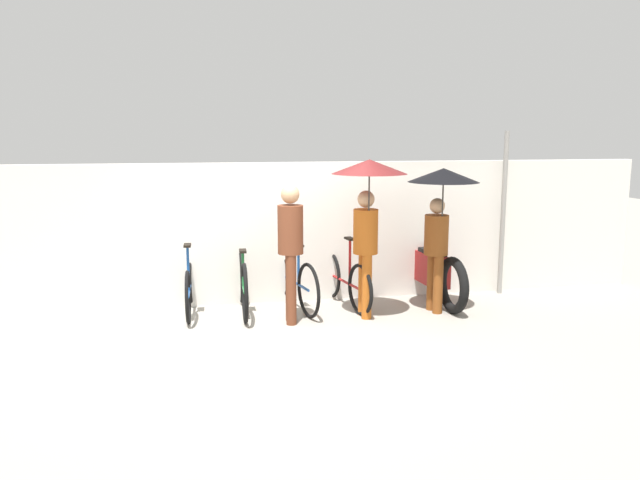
# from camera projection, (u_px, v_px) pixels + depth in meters

# --- Properties ---
(ground_plane) EXTENTS (30.00, 30.00, 0.00)m
(ground_plane) POSITION_uv_depth(u_px,v_px,m) (284.00, 344.00, 7.12)
(ground_plane) COLOR gray
(back_wall) EXTENTS (11.41, 0.12, 1.98)m
(back_wall) POSITION_uv_depth(u_px,v_px,m) (265.00, 233.00, 8.75)
(back_wall) COLOR silver
(back_wall) RESTS_ON ground
(parked_bicycle_0) EXTENTS (0.44, 1.63, 1.04)m
(parked_bicycle_0) POSITION_uv_depth(u_px,v_px,m) (190.00, 286.00, 8.32)
(parked_bicycle_0) COLOR black
(parked_bicycle_0) RESTS_ON ground
(parked_bicycle_1) EXTENTS (0.44, 1.74, 1.00)m
(parked_bicycle_1) POSITION_uv_depth(u_px,v_px,m) (243.00, 283.00, 8.37)
(parked_bicycle_1) COLOR black
(parked_bicycle_1) RESTS_ON ground
(parked_bicycle_2) EXTENTS (0.54, 1.79, 1.09)m
(parked_bicycle_2) POSITION_uv_depth(u_px,v_px,m) (293.00, 280.00, 8.60)
(parked_bicycle_2) COLOR black
(parked_bicycle_2) RESTS_ON ground
(parked_bicycle_3) EXTENTS (0.51, 1.67, 1.09)m
(parked_bicycle_3) POSITION_uv_depth(u_px,v_px,m) (344.00, 280.00, 8.67)
(parked_bicycle_3) COLOR black
(parked_bicycle_3) RESTS_ON ground
(pedestrian_leading) EXTENTS (0.32, 0.32, 1.76)m
(pedestrian_leading) POSITION_uv_depth(u_px,v_px,m) (291.00, 242.00, 7.78)
(pedestrian_leading) COLOR brown
(pedestrian_leading) RESTS_ON ground
(pedestrian_center) EXTENTS (0.95, 0.95, 2.06)m
(pedestrian_center) POSITION_uv_depth(u_px,v_px,m) (368.00, 196.00, 7.85)
(pedestrian_center) COLOR #B25619
(pedestrian_center) RESTS_ON ground
(pedestrian_trailing) EXTENTS (0.92, 0.92, 1.94)m
(pedestrian_trailing) POSITION_uv_depth(u_px,v_px,m) (441.00, 202.00, 8.11)
(pedestrian_trailing) COLOR brown
(pedestrian_trailing) RESTS_ON ground
(motorcycle) EXTENTS (0.58, 2.11, 0.95)m
(motorcycle) POSITION_uv_depth(u_px,v_px,m) (432.00, 272.00, 8.93)
(motorcycle) COLOR black
(motorcycle) RESTS_ON ground
(awning_pole) EXTENTS (0.07, 0.07, 2.42)m
(awning_pole) POSITION_uv_depth(u_px,v_px,m) (503.00, 214.00, 9.21)
(awning_pole) COLOR gray
(awning_pole) RESTS_ON ground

